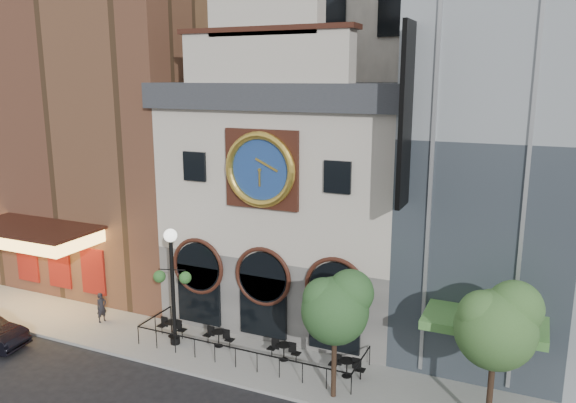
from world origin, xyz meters
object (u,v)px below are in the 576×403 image
Objects in this scene: bistro_2 at (284,351)px; tree_left at (336,305)px; bistro_0 at (172,328)px; pedestrian at (102,307)px; bistro_1 at (219,337)px; bistro_3 at (347,367)px; tree_right at (498,323)px; lamppost at (172,274)px.

bistro_2 is 0.30× the size of tree_left.
bistro_0 is 1.00× the size of pedestrian.
tree_left reaches higher than bistro_1.
bistro_3 is 3.76m from tree_left.
bistro_2 is 9.74m from tree_right.
tree_left is (3.07, -1.81, 3.40)m from bistro_2.
bistro_2 is at bearing -9.62° from lamppost.
bistro_0 is at bearing -178.79° from bistro_1.
bistro_3 is (9.03, -0.08, 0.00)m from bistro_0.
bistro_0 is 2.64m from bistro_1.
pedestrian is at bearing 157.48° from lamppost.
bistro_3 is at bearing 166.46° from tree_right.
bistro_1 is at bearing 178.78° from bistro_3.
bistro_3 is at bearing -0.51° from bistro_0.
lamppost is 14.33m from tree_right.
pedestrian reaches higher than bistro_3.
tree_left is at bearing -88.54° from bistro_3.
tree_right is (14.28, -0.92, 0.62)m from lamppost.
tree_left is 5.82m from tree_right.
bistro_0 is 1.00× the size of bistro_1.
tree_right is at bearing -7.19° from bistro_1.
bistro_1 is 3.72m from lamppost.
bistro_1 is 6.98m from pedestrian.
bistro_0 is at bearing 169.45° from tree_left.
tree_left is 0.93× the size of tree_right.
bistro_0 is 1.00× the size of bistro_3.
bistro_0 is at bearing 119.67° from lamppost.
lamppost is (0.60, -0.56, 3.05)m from bistro_0.
bistro_1 is 6.39m from bistro_3.
tree_right is (5.85, -1.41, 3.67)m from bistro_3.
bistro_2 is at bearing 176.24° from bistro_3.
lamppost reaches higher than bistro_2.
tree_left is (9.07, -1.69, 3.40)m from bistro_0.
bistro_3 is 1.00× the size of pedestrian.
tree_right is (14.88, -1.49, 3.67)m from bistro_0.
pedestrian is 5.65m from lamppost.
tree_right is at bearing 1.97° from tree_left.
tree_left is at bearing -178.03° from tree_right.
lamppost reaches higher than tree_right.
bistro_1 is 0.30× the size of tree_left.
bistro_1 is 1.00× the size of bistro_2.
bistro_0 is 15.40m from tree_right.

